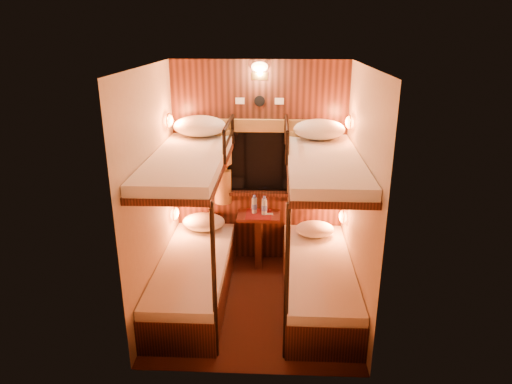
# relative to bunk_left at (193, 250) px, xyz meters

# --- Properties ---
(floor) EXTENTS (2.10, 2.10, 0.00)m
(floor) POSITION_rel_bunk_left_xyz_m (0.65, -0.07, -0.56)
(floor) COLOR black
(floor) RESTS_ON ground
(ceiling) EXTENTS (2.10, 2.10, 0.00)m
(ceiling) POSITION_rel_bunk_left_xyz_m (0.65, -0.07, 1.84)
(ceiling) COLOR silver
(ceiling) RESTS_ON wall_back
(wall_back) EXTENTS (2.40, 0.00, 2.40)m
(wall_back) POSITION_rel_bunk_left_xyz_m (0.65, 0.98, 0.64)
(wall_back) COLOR #C6B293
(wall_back) RESTS_ON floor
(wall_front) EXTENTS (2.40, 0.00, 2.40)m
(wall_front) POSITION_rel_bunk_left_xyz_m (0.65, -1.12, 0.64)
(wall_front) COLOR #C6B293
(wall_front) RESTS_ON floor
(wall_left) EXTENTS (0.00, 2.40, 2.40)m
(wall_left) POSITION_rel_bunk_left_xyz_m (-0.35, -0.07, 0.64)
(wall_left) COLOR #C6B293
(wall_left) RESTS_ON floor
(wall_right) EXTENTS (0.00, 2.40, 2.40)m
(wall_right) POSITION_rel_bunk_left_xyz_m (1.65, -0.07, 0.64)
(wall_right) COLOR #C6B293
(wall_right) RESTS_ON floor
(back_panel) EXTENTS (2.00, 0.03, 2.40)m
(back_panel) POSITION_rel_bunk_left_xyz_m (0.65, 0.97, 0.64)
(back_panel) COLOR black
(back_panel) RESTS_ON floor
(bunk_left) EXTENTS (0.72, 1.90, 1.82)m
(bunk_left) POSITION_rel_bunk_left_xyz_m (0.00, 0.00, 0.00)
(bunk_left) COLOR black
(bunk_left) RESTS_ON floor
(bunk_right) EXTENTS (0.72, 1.90, 1.82)m
(bunk_right) POSITION_rel_bunk_left_xyz_m (1.30, 0.00, 0.00)
(bunk_right) COLOR black
(bunk_right) RESTS_ON floor
(window) EXTENTS (1.00, 0.12, 0.79)m
(window) POSITION_rel_bunk_left_xyz_m (0.65, 0.94, 0.62)
(window) COLOR black
(window) RESTS_ON back_panel
(curtains) EXTENTS (1.10, 0.22, 1.00)m
(curtains) POSITION_rel_bunk_left_xyz_m (0.65, 0.90, 0.71)
(curtains) COLOR olive
(curtains) RESTS_ON back_panel
(back_fixtures) EXTENTS (0.54, 0.09, 0.48)m
(back_fixtures) POSITION_rel_bunk_left_xyz_m (0.65, 0.93, 1.69)
(back_fixtures) COLOR black
(back_fixtures) RESTS_ON back_panel
(reading_lamps) EXTENTS (2.00, 0.20, 1.25)m
(reading_lamps) POSITION_rel_bunk_left_xyz_m (0.65, 0.63, 0.68)
(reading_lamps) COLOR orange
(reading_lamps) RESTS_ON wall_left
(table) EXTENTS (0.50, 0.34, 0.66)m
(table) POSITION_rel_bunk_left_xyz_m (0.65, 0.78, -0.14)
(table) COLOR #531D13
(table) RESTS_ON floor
(bottle_left) EXTENTS (0.06, 0.06, 0.22)m
(bottle_left) POSITION_rel_bunk_left_xyz_m (0.59, 0.82, 0.19)
(bottle_left) COLOR #99BFE5
(bottle_left) RESTS_ON table
(bottle_right) EXTENTS (0.07, 0.07, 0.23)m
(bottle_right) POSITION_rel_bunk_left_xyz_m (0.71, 0.77, 0.19)
(bottle_right) COLOR #99BFE5
(bottle_right) RESTS_ON table
(sachet_a) EXTENTS (0.09, 0.08, 0.01)m
(sachet_a) POSITION_rel_bunk_left_xyz_m (0.74, 0.79, 0.09)
(sachet_a) COLOR silver
(sachet_a) RESTS_ON table
(sachet_b) EXTENTS (0.08, 0.07, 0.01)m
(sachet_b) POSITION_rel_bunk_left_xyz_m (0.78, 0.79, 0.09)
(sachet_b) COLOR silver
(sachet_b) RESTS_ON table
(pillow_lower_left) EXTENTS (0.50, 0.36, 0.20)m
(pillow_lower_left) POSITION_rel_bunk_left_xyz_m (-0.00, 0.74, -0.00)
(pillow_lower_left) COLOR white
(pillow_lower_left) RESTS_ON bunk_left
(pillow_lower_right) EXTENTS (0.44, 0.32, 0.17)m
(pillow_lower_right) POSITION_rel_bunk_left_xyz_m (1.30, 0.63, -0.02)
(pillow_lower_right) COLOR white
(pillow_lower_right) RESTS_ON bunk_right
(pillow_upper_left) EXTENTS (0.58, 0.42, 0.23)m
(pillow_upper_left) POSITION_rel_bunk_left_xyz_m (-0.00, 0.75, 1.14)
(pillow_upper_left) COLOR white
(pillow_upper_left) RESTS_ON bunk_left
(pillow_upper_right) EXTENTS (0.55, 0.39, 0.22)m
(pillow_upper_right) POSITION_rel_bunk_left_xyz_m (1.30, 0.66, 1.14)
(pillow_upper_right) COLOR white
(pillow_upper_right) RESTS_ON bunk_right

